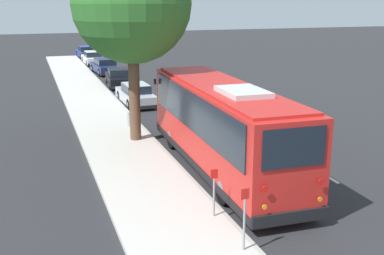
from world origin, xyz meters
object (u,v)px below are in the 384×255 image
(parked_sedan_black, at_px, (119,78))
(parked_sedan_silver, at_px, (136,95))
(shuttle_bus, at_px, (221,122))
(parked_sedan_navy, at_px, (105,67))
(parked_sedan_white, at_px, (93,58))
(fire_hydrant, at_px, (130,118))
(parked_sedan_blue, at_px, (86,52))
(sign_post_far, at_px, (214,192))
(sign_post_near, at_px, (244,219))

(parked_sedan_black, bearing_deg, parked_sedan_silver, -177.35)
(parked_sedan_black, bearing_deg, shuttle_bus, -174.79)
(parked_sedan_navy, bearing_deg, parked_sedan_silver, 174.71)
(parked_sedan_silver, xyz_separation_m, parked_sedan_white, (19.92, 0.00, -0.00))
(parked_sedan_navy, height_order, fire_hydrant, parked_sedan_navy)
(parked_sedan_black, height_order, parked_sedan_blue, parked_sedan_black)
(parked_sedan_white, bearing_deg, parked_sedan_blue, -2.34)
(parked_sedan_navy, distance_m, parked_sedan_blue, 12.49)
(shuttle_bus, height_order, parked_sedan_silver, shuttle_bus)
(parked_sedan_silver, bearing_deg, parked_sedan_black, -3.03)
(parked_sedan_blue, bearing_deg, parked_sedan_navy, 176.98)
(parked_sedan_blue, relative_size, fire_hydrant, 5.41)
(parked_sedan_black, relative_size, sign_post_far, 3.23)
(parked_sedan_black, xyz_separation_m, sign_post_near, (-25.58, 1.52, 0.40))
(shuttle_bus, xyz_separation_m, parked_sedan_navy, (25.94, 0.33, -1.25))
(sign_post_near, height_order, sign_post_far, sign_post_near)
(sign_post_near, relative_size, sign_post_far, 1.15)
(shuttle_bus, xyz_separation_m, fire_hydrant, (6.96, 2.10, -1.32))
(parked_sedan_blue, distance_m, fire_hydrant, 31.52)
(sign_post_far, bearing_deg, sign_post_near, -180.00)
(parked_sedan_black, bearing_deg, sign_post_far, -179.51)
(parked_sedan_silver, height_order, sign_post_near, sign_post_near)
(fire_hydrant, bearing_deg, sign_post_near, -178.99)
(shuttle_bus, height_order, fire_hydrant, shuttle_bus)
(shuttle_bus, relative_size, parked_sedan_silver, 2.45)
(shuttle_bus, relative_size, parked_sedan_black, 2.37)
(parked_sedan_white, distance_m, parked_sedan_blue, 5.87)
(shuttle_bus, distance_m, parked_sedan_black, 19.51)
(parked_sedan_white, relative_size, sign_post_far, 3.03)
(shuttle_bus, relative_size, parked_sedan_navy, 2.40)
(shuttle_bus, relative_size, parked_sedan_white, 2.52)
(parked_sedan_black, bearing_deg, fire_hydrant, 176.23)
(sign_post_near, distance_m, sign_post_far, 2.09)
(sign_post_near, bearing_deg, parked_sedan_white, -1.98)
(shuttle_bus, bearing_deg, sign_post_far, 156.46)
(parked_sedan_silver, bearing_deg, sign_post_far, 173.93)
(parked_sedan_silver, distance_m, parked_sedan_white, 19.92)
(parked_sedan_black, distance_m, parked_sedan_white, 13.09)
(parked_sedan_silver, xyz_separation_m, parked_sedan_navy, (13.31, -0.19, 0.02))
(shuttle_bus, distance_m, parked_sedan_blue, 38.45)
(fire_hydrant, bearing_deg, parked_sedan_black, -7.97)
(parked_sedan_blue, bearing_deg, parked_sedan_silver, 176.28)
(parked_sedan_silver, distance_m, parked_sedan_black, 6.84)
(shuttle_bus, xyz_separation_m, parked_sedan_black, (19.47, 0.34, -1.26))
(shuttle_bus, relative_size, sign_post_near, 6.66)
(fire_hydrant, bearing_deg, parked_sedan_white, -3.50)
(parked_sedan_black, bearing_deg, sign_post_near, -179.21)
(parked_sedan_silver, relative_size, parked_sedan_black, 0.97)
(shuttle_bus, relative_size, fire_hydrant, 13.73)
(parked_sedan_white, distance_m, sign_post_far, 36.60)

